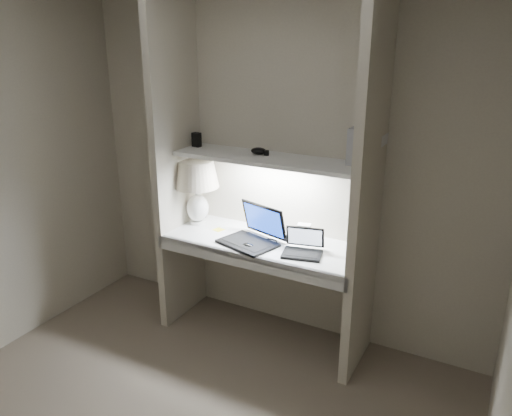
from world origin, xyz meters
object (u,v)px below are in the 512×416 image
Objects in this scene: speaker at (304,233)px; laptop_netbook at (303,248)px; book_row at (366,148)px; table_lamp at (197,181)px; laptop_main at (254,234)px.

laptop_netbook is at bearing -80.28° from speaker.
book_row reaches higher than speaker.
table_lamp is 1.07× the size of laptop_main.
speaker is (0.87, 0.05, -0.27)m from table_lamp.
table_lamp is at bearing -175.97° from laptop_main.
table_lamp is 2.12× the size of book_row.
laptop_main is at bearing -12.36° from table_lamp.
speaker is at bearing 45.47° from laptop_main.
book_row is (1.26, 0.12, 0.37)m from table_lamp.
table_lamp reaches higher than speaker.
laptop_main is 1.97× the size of book_row.
laptop_main is 0.36m from speaker.
book_row is (0.38, 0.07, 0.64)m from speaker.
laptop_main reaches higher than speaker.
laptop_main is 0.98m from book_row.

